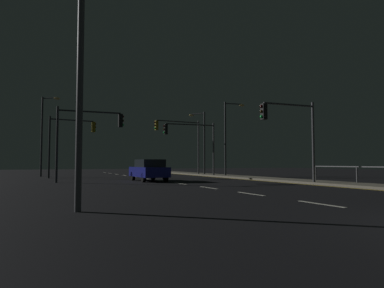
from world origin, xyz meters
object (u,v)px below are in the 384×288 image
Objects in this scene: traffic_light_mid_right at (70,135)px; street_lamp_median at (44,129)px; traffic_light_far_left at (180,135)px; car at (149,170)px; street_lamp_mid_block at (202,136)px; street_lamp_across_street at (228,131)px; street_lamp_corner at (89,49)px; traffic_light_far_center at (191,137)px; traffic_light_overhead_east at (88,129)px; traffic_light_near_left at (290,124)px.

traffic_light_mid_right is 4.35m from street_lamp_median.
street_lamp_median reaches higher than traffic_light_mid_right.
traffic_light_far_left reaches higher than traffic_light_mid_right.
street_lamp_mid_block is (8.72, 9.42, 3.39)m from car.
street_lamp_across_street is 0.97× the size of street_lamp_corner.
car is 8.67m from traffic_light_far_center.
street_lamp_corner is 1.10× the size of street_lamp_mid_block.
traffic_light_far_left is at bearing 6.67° from traffic_light_mid_right.
street_lamp_across_street is (3.73, -0.56, 0.69)m from traffic_light_far_center.
traffic_light_overhead_east reaches higher than car.
traffic_light_far_center is 23.73m from street_lamp_corner.
traffic_light_far_center is at bearing 44.10° from car.
car is 9.99m from traffic_light_mid_right.
car is 11.46m from street_lamp_across_street.
traffic_light_mid_right is 0.73× the size of street_lamp_corner.
street_lamp_across_street reaches higher than traffic_light_near_left.
traffic_light_near_left is 13.16m from street_lamp_across_street.
car is 0.60× the size of street_lamp_corner.
street_lamp_corner is at bearing -112.57° from car.
traffic_light_near_left is at bearing -54.37° from traffic_light_mid_right.
street_lamp_corner reaches higher than traffic_light_overhead_east.
street_lamp_corner is (-12.40, -24.30, 0.14)m from traffic_light_far_left.
traffic_light_mid_right is at bearing 167.84° from street_lamp_across_street.
street_lamp_corner is 26.73m from street_lamp_median.
street_lamp_median is (-13.20, 2.41, 0.36)m from traffic_light_far_left.
car is 0.86× the size of traffic_light_overhead_east.
traffic_light_far_center is at bearing -13.39° from traffic_light_mid_right.
street_lamp_across_street is (13.86, 4.76, 0.82)m from traffic_light_overhead_east.
traffic_light_far_center reaches higher than car.
car is 5.14m from traffic_light_overhead_east.
traffic_light_far_left is 3.89m from traffic_light_far_center.
street_lamp_median is (-12.80, 6.25, 0.85)m from traffic_light_far_center.
street_lamp_median is (-15.67, 2.51, 0.42)m from street_lamp_mid_block.
street_lamp_across_street is 1.07× the size of street_lamp_mid_block.
traffic_light_far_center is (10.13, 5.32, 0.13)m from traffic_light_overhead_east.
traffic_light_far_left is at bearing 62.97° from street_lamp_corner.
street_lamp_median is at bearing 103.02° from traffic_light_overhead_east.
traffic_light_mid_right reaches higher than traffic_light_overhead_east.
traffic_light_far_left is 13.97m from traffic_light_overhead_east.
traffic_light_overhead_east is 11.92m from street_lamp_median.
street_lamp_corner reaches higher than street_lamp_across_street.
traffic_light_far_left is at bearing 56.69° from car.
street_lamp_mid_block is at bearing 82.78° from traffic_light_near_left.
street_lamp_corner is (-6.15, -14.79, 3.60)m from car.
street_lamp_corner is at bearing -150.75° from traffic_light_near_left.
traffic_light_far_center is at bearing -95.90° from traffic_light_far_left.
street_lamp_corner reaches higher than car.
traffic_light_far_left is 0.81× the size of street_lamp_across_street.
street_lamp_mid_block is (2.47, -0.10, -0.07)m from traffic_light_far_left.
car is 14.32m from street_lamp_median.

